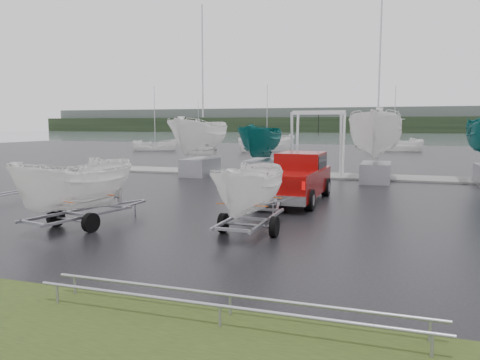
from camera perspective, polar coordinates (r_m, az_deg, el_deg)
ground_plane at (r=18.11m, az=-3.29°, el=-3.61°), size 120.00×120.00×0.00m
lake at (r=116.77m, az=15.24°, el=4.97°), size 300.00×300.00×0.00m
dock at (r=30.44m, az=5.79°, el=0.71°), size 30.00×3.00×0.12m
treeline at (r=186.66m, az=16.51°, el=6.46°), size 300.00×8.00×6.00m
far_hill at (r=194.66m, az=16.61°, el=7.05°), size 300.00×6.00×10.00m
pickup_truck at (r=20.30m, az=7.02°, el=0.50°), size 2.33×6.14×2.03m
trailer_hitched at (r=13.85m, az=1.30°, el=4.02°), size 1.79×3.62×4.78m
trailer_parked at (r=15.41m, az=-19.51°, el=4.47°), size 2.05×3.77×5.07m
boat_hoist at (r=29.91m, az=9.52°, el=5.57°), size 3.30×2.18×4.12m
keelboat_0 at (r=30.00m, az=-4.92°, el=8.31°), size 2.55×3.20×10.73m
keelboat_1 at (r=28.83m, az=2.63°, el=6.88°), size 2.11×3.20×6.72m
keelboat_2 at (r=27.59m, az=16.49°, el=9.36°), size 2.91×3.20×11.09m
mast_rack_0 at (r=23.66m, az=-23.04°, el=-0.83°), size 0.56×6.50×0.06m
mast_rack_2 at (r=8.06m, az=-1.82°, el=-14.47°), size 7.00×0.56×0.06m
moored_boat_0 at (r=60.06m, az=-10.28°, el=3.59°), size 2.93×2.89×10.92m
moored_boat_1 at (r=57.50m, az=3.29°, el=3.55°), size 4.28×4.28×11.97m
moored_boat_2 at (r=60.90m, az=18.19°, el=3.40°), size 2.81×2.74×11.54m
moored_boat_4 at (r=93.68m, az=-5.08°, el=4.80°), size 3.22×3.18×11.22m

